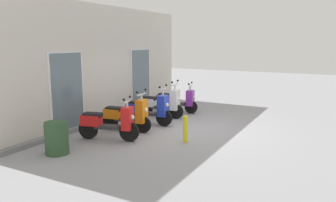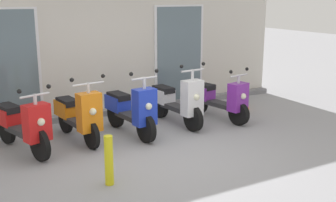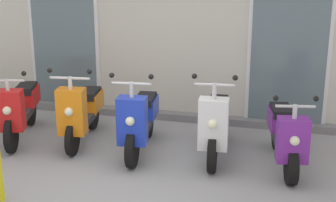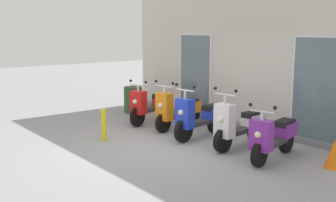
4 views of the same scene
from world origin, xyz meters
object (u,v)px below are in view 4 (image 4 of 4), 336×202
(scooter_red, at_px, (151,105))
(scooter_orange, at_px, (177,110))
(scooter_white, at_px, (239,125))
(scooter_purple, at_px, (274,137))
(traffic_cone, at_px, (334,154))
(trash_bin, at_px, (133,100))
(curb_bollard, at_px, (104,125))
(scooter_blue, at_px, (199,117))

(scooter_red, xyz_separation_m, scooter_orange, (0.97, 0.09, 0.00))
(scooter_white, relative_size, scooter_purple, 1.04)
(traffic_cone, xyz_separation_m, trash_bin, (-6.33, -0.02, 0.12))
(traffic_cone, relative_size, curb_bollard, 0.74)
(scooter_orange, xyz_separation_m, scooter_white, (2.01, -0.01, -0.01))
(scooter_red, xyz_separation_m, scooter_purple, (3.92, -0.01, -0.04))
(scooter_orange, relative_size, scooter_blue, 0.96)
(scooter_blue, bearing_deg, curb_bollard, -122.38)
(scooter_red, height_order, traffic_cone, scooter_red)
(scooter_purple, xyz_separation_m, traffic_cone, (0.98, 0.43, -0.18))
(scooter_blue, height_order, curb_bollard, scooter_blue)
(scooter_red, xyz_separation_m, traffic_cone, (4.90, 0.42, -0.23))
(scooter_blue, height_order, scooter_purple, scooter_blue)
(scooter_blue, relative_size, traffic_cone, 3.11)
(scooter_white, height_order, scooter_purple, scooter_white)
(scooter_purple, bearing_deg, scooter_blue, -178.77)
(scooter_orange, height_order, trash_bin, scooter_orange)
(scooter_red, distance_m, scooter_orange, 0.97)
(scooter_red, bearing_deg, scooter_orange, 5.35)
(scooter_purple, height_order, trash_bin, scooter_purple)
(scooter_blue, xyz_separation_m, traffic_cone, (2.99, 0.47, -0.22))
(scooter_red, bearing_deg, scooter_blue, -1.54)
(scooter_white, bearing_deg, curb_bollard, -138.72)
(scooter_purple, bearing_deg, scooter_white, 174.52)
(scooter_orange, xyz_separation_m, trash_bin, (-2.40, 0.31, -0.11))
(scooter_blue, height_order, trash_bin, scooter_blue)
(trash_bin, bearing_deg, scooter_blue, -7.65)
(scooter_orange, xyz_separation_m, traffic_cone, (3.93, 0.33, -0.23))
(scooter_white, height_order, trash_bin, scooter_white)
(scooter_blue, distance_m, traffic_cone, 3.03)
(curb_bollard, bearing_deg, scooter_white, 41.28)
(scooter_red, height_order, scooter_orange, scooter_orange)
(traffic_cone, bearing_deg, curb_bollard, -151.21)
(trash_bin, bearing_deg, traffic_cone, 0.20)
(curb_bollard, bearing_deg, scooter_purple, 30.34)
(scooter_orange, relative_size, trash_bin, 2.04)
(scooter_blue, distance_m, trash_bin, 3.37)
(scooter_orange, height_order, traffic_cone, scooter_orange)
(scooter_blue, xyz_separation_m, scooter_purple, (2.01, 0.04, -0.04))
(scooter_red, relative_size, scooter_orange, 1.05)
(scooter_red, bearing_deg, scooter_purple, -0.12)
(trash_bin, bearing_deg, scooter_orange, -7.29)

